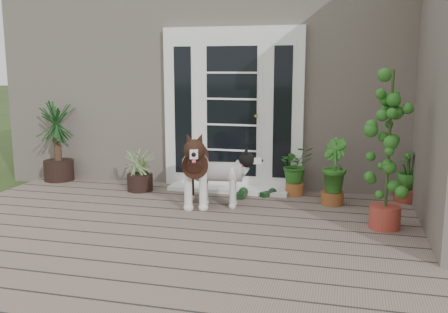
# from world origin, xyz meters

# --- Properties ---
(deck) EXTENTS (6.20, 4.60, 0.12)m
(deck) POSITION_xyz_m (0.00, 0.40, 0.06)
(deck) COLOR #6B5B4C
(deck) RESTS_ON ground
(house_main) EXTENTS (7.40, 4.00, 3.10)m
(house_main) POSITION_xyz_m (0.00, 4.65, 1.55)
(house_main) COLOR #665E54
(house_main) RESTS_ON ground
(door_unit) EXTENTS (1.90, 0.14, 2.15)m
(door_unit) POSITION_xyz_m (-0.20, 2.60, 1.19)
(door_unit) COLOR white
(door_unit) RESTS_ON deck
(door_step) EXTENTS (1.60, 0.40, 0.05)m
(door_step) POSITION_xyz_m (-0.20, 2.40, 0.14)
(door_step) COLOR white
(door_step) RESTS_ON deck
(brindle_dog) EXTENTS (0.65, 1.03, 0.79)m
(brindle_dog) POSITION_xyz_m (-0.40, 1.61, 0.52)
(brindle_dog) COLOR #3A1F15
(brindle_dog) RESTS_ON deck
(white_dog) EXTENTS (0.77, 0.42, 0.61)m
(white_dog) POSITION_xyz_m (-0.13, 1.63, 0.43)
(white_dog) COLOR silver
(white_dog) RESTS_ON deck
(spider_plant) EXTENTS (0.72, 0.72, 0.60)m
(spider_plant) POSITION_xyz_m (-1.35, 2.11, 0.42)
(spider_plant) COLOR #97A565
(spider_plant) RESTS_ON deck
(yucca) EXTENTS (1.01, 1.01, 1.17)m
(yucca) POSITION_xyz_m (-2.75, 2.40, 0.70)
(yucca) COLOR black
(yucca) RESTS_ON deck
(herb_a) EXTENTS (0.59, 0.59, 0.56)m
(herb_a) POSITION_xyz_m (0.68, 2.40, 0.40)
(herb_a) COLOR #205D1A
(herb_a) RESTS_ON deck
(herb_b) EXTENTS (0.51, 0.51, 0.58)m
(herb_b) POSITION_xyz_m (1.17, 2.04, 0.41)
(herb_b) COLOR #1D651D
(herb_b) RESTS_ON deck
(herb_c) EXTENTS (0.35, 0.35, 0.50)m
(herb_c) POSITION_xyz_m (2.04, 2.40, 0.37)
(herb_c) COLOR #174C15
(herb_c) RESTS_ON deck
(sapling) EXTENTS (0.63, 0.63, 1.66)m
(sapling) POSITION_xyz_m (1.72, 1.26, 0.95)
(sapling) COLOR #19591D
(sapling) RESTS_ON deck
(clog_left) EXTENTS (0.15, 0.30, 0.09)m
(clog_left) POSITION_xyz_m (0.04, 2.10, 0.16)
(clog_left) COLOR black
(clog_left) RESTS_ON deck
(clog_right) EXTENTS (0.25, 0.28, 0.08)m
(clog_right) POSITION_xyz_m (0.36, 2.24, 0.16)
(clog_right) COLOR black
(clog_right) RESTS_ON deck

